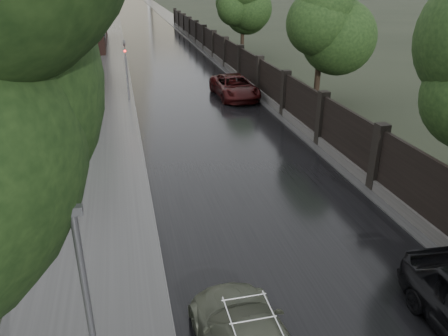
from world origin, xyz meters
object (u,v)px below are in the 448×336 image
Objects in this scene: tree_right_b at (322,24)px; tree_right_c at (243,5)px; tree_left_far at (66,13)px; car_right_far at (234,87)px; traffic_light at (126,66)px.

tree_right_b and tree_right_c have the same top height.
tree_right_b is at bearing -27.30° from tree_left_far.
car_right_far is at bearing 150.63° from tree_right_b.
traffic_light is at bearing -128.18° from tree_right_c.
tree_right_b is 1.31× the size of car_right_far.
tree_left_far reaches higher than traffic_light.
tree_right_b reaches higher than traffic_light.
tree_right_c is 1.75× the size of traffic_light.
tree_right_b is 1.75× the size of traffic_light.
traffic_light is at bearing -53.53° from tree_left_far.
tree_left_far reaches higher than tree_right_c.
tree_right_b reaches higher than car_right_far.
tree_right_c is 1.31× the size of car_right_far.
tree_left_far reaches higher than car_right_far.
tree_left_far is 1.85× the size of traffic_light.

